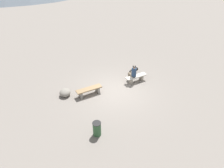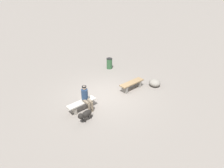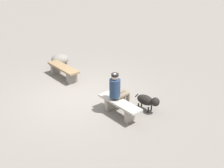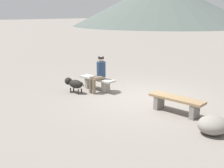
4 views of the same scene
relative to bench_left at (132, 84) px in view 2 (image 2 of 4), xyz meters
name	(u,v)px [view 2 (image 2 of 4)]	position (x,y,z in m)	size (l,w,h in m)	color
ground	(105,96)	(1.69, -0.36, -0.35)	(210.00, 210.00, 0.06)	gray
bench_left	(132,84)	(0.00, 0.00, 0.00)	(1.65, 0.52, 0.47)	gray
bench_right	(82,104)	(3.42, 0.01, 0.00)	(1.55, 0.49, 0.46)	gray
seated_person	(86,97)	(3.19, 0.10, 0.41)	(0.36, 0.68, 1.29)	navy
dog	(85,114)	(3.72, 0.87, 0.02)	(0.86, 0.42, 0.53)	black
trash_bin	(109,63)	(-0.83, -3.28, 0.07)	(0.43, 0.43, 0.78)	#2D5633
boulder	(155,83)	(-1.39, 0.57, -0.10)	(0.73, 0.68, 0.44)	gray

